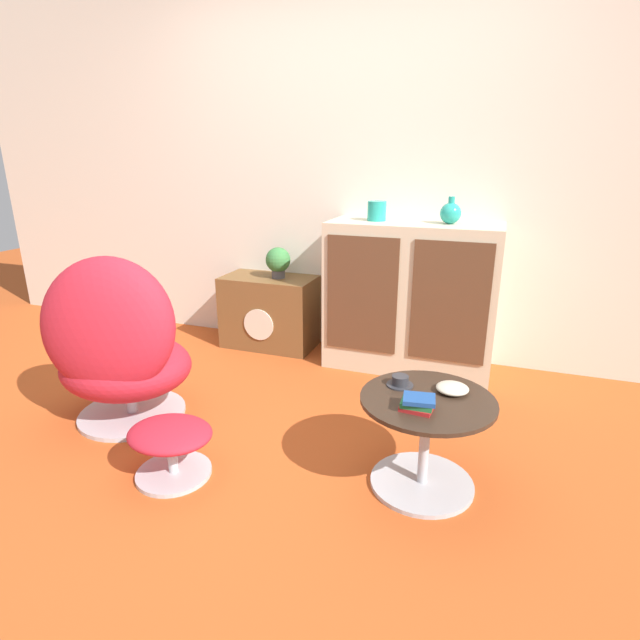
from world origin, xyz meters
TOP-DOWN VIEW (x-y plane):
  - ground_plane at (0.00, 0.00)m, footprint 12.00×12.00m
  - wall_back at (0.00, 1.63)m, footprint 6.40×0.06m
  - sideboard at (0.51, 1.38)m, footprint 1.09×0.46m
  - tv_console at (-0.54, 1.42)m, footprint 0.68×0.38m
  - egg_chair at (-0.79, 0.11)m, footprint 0.83×0.78m
  - ottoman at (-0.26, -0.21)m, footprint 0.38×0.34m
  - coffee_table at (0.81, 0.10)m, footprint 0.56×0.56m
  - vase_leftmost at (0.26, 1.38)m, footprint 0.12×0.12m
  - vase_inner_left at (0.72, 1.38)m, footprint 0.13×0.13m
  - potted_plant at (-0.46, 1.42)m, footprint 0.18×0.18m
  - teacup at (0.68, 0.18)m, footprint 0.12×0.12m
  - book_stack at (0.78, -0.01)m, footprint 0.14×0.12m
  - bowl at (0.90, 0.19)m, footprint 0.14×0.14m

SIDE VIEW (x-z plane):
  - ground_plane at x=0.00m, z-range 0.00..0.00m
  - ottoman at x=-0.26m, z-range 0.05..0.30m
  - coffee_table at x=0.81m, z-range 0.03..0.46m
  - tv_console at x=-0.54m, z-range 0.00..0.53m
  - egg_chair at x=-0.79m, z-range -0.05..0.89m
  - teacup at x=0.68m, z-range 0.42..0.46m
  - bowl at x=0.90m, z-range 0.42..0.46m
  - book_stack at x=0.78m, z-range 0.42..0.48m
  - sideboard at x=0.51m, z-range 0.00..0.98m
  - potted_plant at x=-0.46m, z-range 0.54..0.77m
  - vase_leftmost at x=0.26m, z-range 0.97..1.10m
  - vase_inner_left at x=0.72m, z-range 0.96..1.12m
  - wall_back at x=0.00m, z-range 0.00..2.60m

